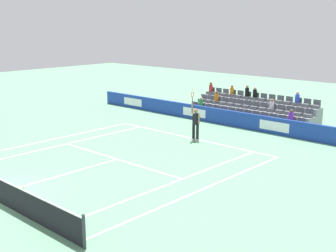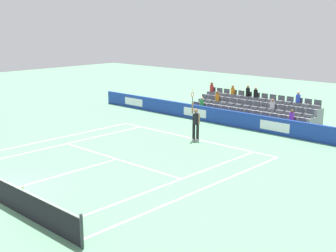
{
  "view_description": "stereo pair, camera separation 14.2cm",
  "coord_description": "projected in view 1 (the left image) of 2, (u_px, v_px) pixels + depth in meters",
  "views": [
    {
      "loc": [
        -15.79,
        7.12,
        6.42
      ],
      "look_at": [
        -0.23,
        -9.74,
        1.1
      ],
      "focal_mm": 48.26,
      "sensor_mm": 36.0,
      "label": 1
    },
    {
      "loc": [
        -15.89,
        7.03,
        6.42
      ],
      "look_at": [
        -0.23,
        -9.74,
        1.1
      ],
      "focal_mm": 48.26,
      "sensor_mm": 36.0,
      "label": 2
    }
  ],
  "objects": [
    {
      "name": "line_baseline",
      "position": [
        191.0,
        138.0,
        25.49
      ],
      "size": [
        10.97,
        0.1,
        0.01
      ],
      "primitive_type": "cube",
      "color": "white",
      "rests_on": "ground"
    },
    {
      "name": "line_service",
      "position": [
        117.0,
        159.0,
        21.56
      ],
      "size": [
        8.23,
        0.1,
        0.01
      ],
      "primitive_type": "cube",
      "color": "white",
      "rests_on": "ground"
    },
    {
      "name": "line_centre_service",
      "position": [
        60.0,
        175.0,
        19.27
      ],
      "size": [
        0.1,
        6.4,
        0.01
      ],
      "primitive_type": "cube",
      "color": "white",
      "rests_on": "ground"
    },
    {
      "name": "line_singles_sideline_left",
      "position": [
        60.0,
        145.0,
        23.95
      ],
      "size": [
        0.1,
        11.89,
        0.01
      ],
      "primitive_type": "cube",
      "color": "white",
      "rests_on": "ground"
    },
    {
      "name": "line_singles_sideline_right",
      "position": [
        175.0,
        182.0,
        18.52
      ],
      "size": [
        0.1,
        11.89,
        0.01
      ],
      "primitive_type": "cube",
      "color": "white",
      "rests_on": "ground"
    },
    {
      "name": "line_doubles_sideline_left",
      "position": [
        45.0,
        141.0,
        24.86
      ],
      "size": [
        0.1,
        11.89,
        0.01
      ],
      "primitive_type": "cube",
      "color": "white",
      "rests_on": "ground"
    },
    {
      "name": "line_doubles_sideline_right",
      "position": [
        201.0,
        190.0,
        17.61
      ],
      "size": [
        0.1,
        11.89,
        0.01
      ],
      "primitive_type": "cube",
      "color": "white",
      "rests_on": "ground"
    },
    {
      "name": "line_centre_mark",
      "position": [
        190.0,
        138.0,
        25.42
      ],
      "size": [
        0.1,
        0.2,
        0.01
      ],
      "primitive_type": "cube",
      "color": "white",
      "rests_on": "ground"
    },
    {
      "name": "sponsor_barrier",
      "position": [
        232.0,
        119.0,
        28.27
      ],
      "size": [
        24.08,
        0.22,
        0.98
      ],
      "color": "#193899",
      "rests_on": "ground"
    },
    {
      "name": "tennis_player",
      "position": [
        195.0,
        123.0,
        24.86
      ],
      "size": [
        0.53,
        0.4,
        2.85
      ],
      "color": "black",
      "rests_on": "ground"
    },
    {
      "name": "stadium_stand",
      "position": [
        252.0,
        112.0,
        29.93
      ],
      "size": [
        8.68,
        2.85,
        2.2
      ],
      "color": "gray",
      "rests_on": "ground"
    },
    {
      "name": "loose_tennis_ball",
      "position": [
        23.0,
        187.0,
        17.81
      ],
      "size": [
        0.07,
        0.07,
        0.07
      ],
      "primitive_type": "sphere",
      "color": "#D1E533",
      "rests_on": "ground"
    }
  ]
}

